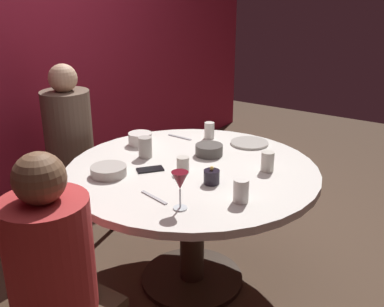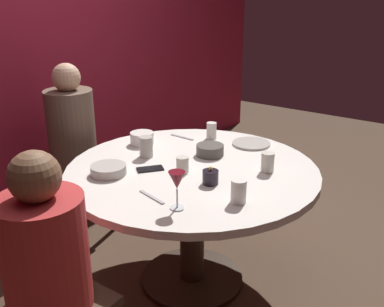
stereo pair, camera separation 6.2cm
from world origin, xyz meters
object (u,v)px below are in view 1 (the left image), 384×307
(dining_table, at_px, (192,192))
(wine_glass, at_px, (180,182))
(cell_phone, at_px, (150,169))
(bowl_salad_center, at_px, (140,139))
(candle_holder, at_px, (212,177))
(bowl_serving_large, at_px, (109,171))
(cup_near_candle, at_px, (268,162))
(cup_by_right_diner, at_px, (241,191))
(cup_far_edge, at_px, (145,147))
(seated_diner_back, at_px, (69,135))
(dinner_plate, at_px, (249,143))
(cup_center_front, at_px, (209,131))
(cup_by_left_diner, at_px, (184,165))
(bowl_small_white, at_px, (209,150))
(seated_diner_left, at_px, (50,258))

(dining_table, distance_m, wine_glass, 0.55)
(cell_phone, xyz_separation_m, bowl_salad_center, (0.28, 0.31, 0.03))
(candle_holder, xyz_separation_m, bowl_serving_large, (-0.21, 0.50, -0.01))
(cup_near_candle, xyz_separation_m, cup_by_right_diner, (-0.40, -0.05, 0.00))
(cup_far_edge, bearing_deg, bowl_salad_center, 47.63)
(cell_phone, height_order, cup_by_right_diner, cup_by_right_diner)
(seated_diner_back, xyz_separation_m, cup_near_candle, (0.18, -1.33, 0.05))
(cup_near_candle, relative_size, cup_by_right_diner, 0.97)
(dinner_plate, relative_size, cup_near_candle, 2.18)
(bowl_salad_center, relative_size, cup_center_front, 1.37)
(cup_by_left_diner, bearing_deg, seated_diner_back, 84.99)
(cup_center_front, bearing_deg, cup_near_candle, -117.97)
(seated_diner_back, relative_size, cup_far_edge, 10.07)
(candle_holder, xyz_separation_m, bowl_small_white, (0.33, 0.22, -0.00))
(cell_phone, bearing_deg, bowl_serving_large, -89.76)
(dining_table, xyz_separation_m, bowl_salad_center, (0.13, 0.47, 0.18))
(cell_phone, bearing_deg, dinner_plate, 107.62)
(seated_diner_left, distance_m, cup_by_right_diner, 0.86)
(seated_diner_left, relative_size, bowl_salad_center, 7.76)
(cup_center_front, bearing_deg, candle_holder, -147.34)
(cup_far_edge, bearing_deg, seated_diner_left, -161.97)
(candle_holder, xyz_separation_m, cup_by_right_diner, (-0.10, -0.21, 0.02))
(cell_phone, distance_m, bowl_serving_large, 0.22)
(dining_table, xyz_separation_m, cup_near_candle, (0.18, -0.36, 0.20))
(bowl_serving_large, relative_size, bowl_salad_center, 1.29)
(dining_table, distance_m, cup_by_left_diner, 0.21)
(bowl_serving_large, bearing_deg, dinner_plate, -24.79)
(cup_center_front, bearing_deg, bowl_small_white, -148.52)
(seated_diner_back, xyz_separation_m, bowl_salad_center, (0.13, -0.50, 0.03))
(candle_holder, distance_m, cup_near_candle, 0.34)
(cell_phone, relative_size, cup_by_left_diner, 1.62)
(cup_by_right_diner, bearing_deg, cup_center_front, 40.86)
(bowl_salad_center, height_order, cup_by_left_diner, cup_by_left_diner)
(dinner_plate, distance_m, cup_center_front, 0.27)
(candle_holder, xyz_separation_m, cup_center_front, (0.58, 0.37, 0.02))
(cup_by_left_diner, bearing_deg, bowl_salad_center, 65.69)
(cell_phone, relative_size, cup_center_front, 1.33)
(candle_holder, relative_size, bowl_serving_large, 0.50)
(dining_table, height_order, bowl_salad_center, bowl_salad_center)
(dining_table, height_order, bowl_small_white, bowl_small_white)
(seated_diner_left, distance_m, bowl_serving_large, 0.70)
(cell_phone, bearing_deg, cup_center_front, 129.59)
(cell_phone, relative_size, bowl_serving_large, 0.75)
(seated_diner_left, distance_m, cup_by_left_diner, 0.88)
(bowl_serving_large, xyz_separation_m, cup_by_left_diner, (0.24, -0.30, 0.02))
(dining_table, relative_size, bowl_serving_large, 7.34)
(seated_diner_back, relative_size, dinner_plate, 5.15)
(cup_center_front, bearing_deg, seated_diner_left, -172.91)
(seated_diner_left, distance_m, cup_center_front, 1.44)
(bowl_salad_center, bearing_deg, cup_by_left_diner, -114.31)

